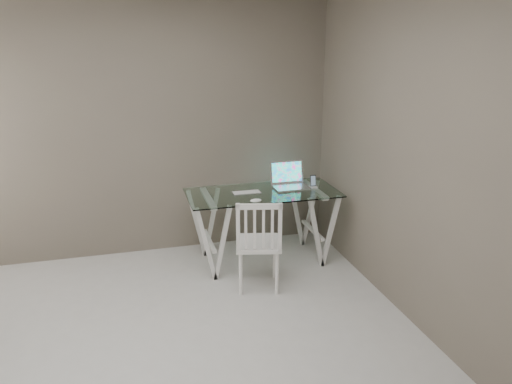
% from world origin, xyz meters
% --- Properties ---
extents(room, '(4.50, 4.52, 2.71)m').
position_xyz_m(room, '(-0.06, 0.02, 1.72)').
color(room, '#B4B1AC').
rests_on(room, ground).
extents(desk, '(1.50, 0.70, 0.75)m').
position_xyz_m(desk, '(1.14, 1.67, 0.38)').
color(desk, silver).
rests_on(desk, ground).
extents(chair, '(0.48, 0.48, 0.88)m').
position_xyz_m(chair, '(0.94, 1.08, 0.48)').
color(chair, white).
rests_on(chair, ground).
extents(laptop, '(0.35, 0.29, 0.25)m').
position_xyz_m(laptop, '(1.46, 1.78, 0.81)').
color(laptop, silver).
rests_on(laptop, desk).
extents(keyboard, '(0.29, 0.12, 0.01)m').
position_xyz_m(keyboard, '(0.98, 1.68, 0.75)').
color(keyboard, silver).
rests_on(keyboard, desk).
extents(mouse, '(0.11, 0.06, 0.03)m').
position_xyz_m(mouse, '(0.99, 1.38, 0.76)').
color(mouse, white).
rests_on(mouse, desk).
extents(phone_dock, '(0.07, 0.07, 0.13)m').
position_xyz_m(phone_dock, '(1.69, 1.68, 0.78)').
color(phone_dock, white).
rests_on(phone_dock, desk).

